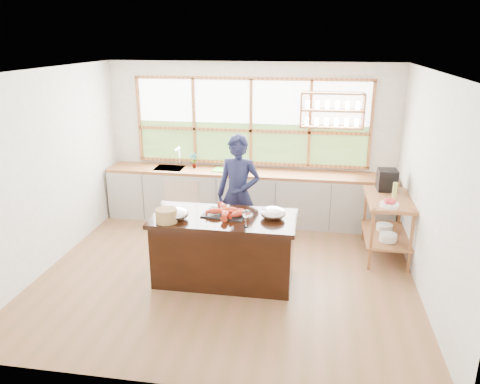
% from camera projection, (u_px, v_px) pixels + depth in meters
% --- Properties ---
extents(ground_plane, '(5.00, 5.00, 0.00)m').
position_uv_depth(ground_plane, '(228.00, 272.00, 6.45)').
color(ground_plane, '#8E5B3E').
extents(room_shell, '(5.02, 4.52, 2.71)m').
position_uv_depth(room_shell, '(235.00, 140.00, 6.37)').
color(room_shell, white).
rests_on(room_shell, ground_plane).
extents(back_counter, '(4.90, 0.63, 0.90)m').
position_uv_depth(back_counter, '(247.00, 196.00, 8.13)').
color(back_counter, '#AEACA5').
rests_on(back_counter, ground_plane).
extents(right_shelf_unit, '(0.62, 1.10, 0.90)m').
position_uv_depth(right_shelf_unit, '(387.00, 217.00, 6.76)').
color(right_shelf_unit, '#945E38').
rests_on(right_shelf_unit, ground_plane).
extents(island, '(1.85, 0.90, 0.90)m').
position_uv_depth(island, '(224.00, 248.00, 6.12)').
color(island, black).
rests_on(island, ground_plane).
extents(cook, '(0.70, 0.51, 1.78)m').
position_uv_depth(cook, '(238.00, 195.00, 6.83)').
color(cook, '#171B3B').
rests_on(cook, ground_plane).
extents(potted_plant, '(0.15, 0.12, 0.27)m').
position_uv_depth(potted_plant, '(194.00, 161.00, 8.15)').
color(potted_plant, slate).
rests_on(potted_plant, back_counter).
extents(cutting_board, '(0.44, 0.35, 0.01)m').
position_uv_depth(cutting_board, '(225.00, 170.00, 8.04)').
color(cutting_board, green).
rests_on(cutting_board, back_counter).
extents(espresso_machine, '(0.29, 0.31, 0.32)m').
position_uv_depth(espresso_machine, '(387.00, 180.00, 6.97)').
color(espresso_machine, black).
rests_on(espresso_machine, right_shelf_unit).
extents(wine_bottle, '(0.08, 0.08, 0.26)m').
position_uv_depth(wine_bottle, '(395.00, 191.00, 6.54)').
color(wine_bottle, '#B5B859').
rests_on(wine_bottle, right_shelf_unit).
extents(fruit_bowl, '(0.25, 0.25, 0.11)m').
position_uv_depth(fruit_bowl, '(390.00, 204.00, 6.32)').
color(fruit_bowl, white).
rests_on(fruit_bowl, right_shelf_unit).
extents(slate_board, '(0.60, 0.48, 0.02)m').
position_uv_depth(slate_board, '(226.00, 214.00, 6.04)').
color(slate_board, black).
rests_on(slate_board, island).
extents(lobster_pile, '(0.52, 0.48, 0.08)m').
position_uv_depth(lobster_pile, '(227.00, 211.00, 6.00)').
color(lobster_pile, red).
rests_on(lobster_pile, slate_board).
extents(mixing_bowl_left, '(0.32, 0.32, 0.15)m').
position_uv_depth(mixing_bowl_left, '(176.00, 214.00, 5.89)').
color(mixing_bowl_left, silver).
rests_on(mixing_bowl_left, island).
extents(mixing_bowl_right, '(0.32, 0.32, 0.15)m').
position_uv_depth(mixing_bowl_right, '(273.00, 213.00, 5.91)').
color(mixing_bowl_right, silver).
rests_on(mixing_bowl_right, island).
extents(wine_glass, '(0.08, 0.08, 0.22)m').
position_uv_depth(wine_glass, '(246.00, 214.00, 5.61)').
color(wine_glass, silver).
rests_on(wine_glass, island).
extents(wicker_basket, '(0.27, 0.27, 0.17)m').
position_uv_depth(wicker_basket, '(166.00, 216.00, 5.78)').
color(wicker_basket, '#A58F4E').
rests_on(wicker_basket, island).
extents(parchment_roll, '(0.20, 0.30, 0.08)m').
position_uv_depth(parchment_roll, '(165.00, 207.00, 6.21)').
color(parchment_roll, white).
rests_on(parchment_roll, island).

